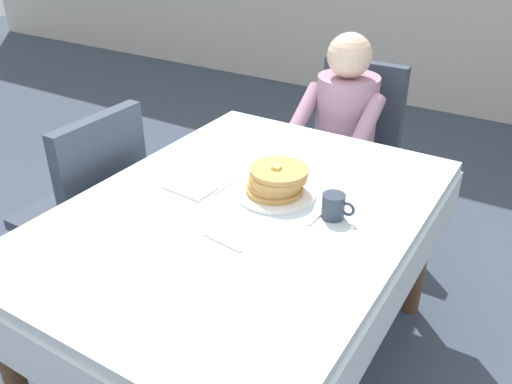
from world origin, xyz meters
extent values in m
plane|color=#3D4756|center=(0.00, 0.00, 0.00)|extent=(14.00, 14.00, 0.00)
cube|color=silver|center=(0.00, 0.00, 0.72)|extent=(1.10, 1.50, 0.04)
cube|color=silver|center=(0.00, 0.76, 0.61)|extent=(1.10, 0.01, 0.18)
cube|color=silver|center=(-0.56, 0.00, 0.61)|extent=(0.01, 1.50, 0.18)
cube|color=silver|center=(0.56, 0.00, 0.61)|extent=(0.01, 1.50, 0.18)
cylinder|color=brown|center=(-0.47, -0.67, 0.35)|extent=(0.07, 0.07, 0.70)
cylinder|color=brown|center=(-0.47, 0.67, 0.35)|extent=(0.07, 0.07, 0.70)
cylinder|color=brown|center=(0.47, 0.67, 0.35)|extent=(0.07, 0.07, 0.70)
cube|color=#384251|center=(-0.07, 1.07, 0.42)|extent=(0.44, 0.44, 0.05)
cube|color=#384251|center=(-0.07, 1.27, 0.69)|extent=(0.44, 0.06, 0.48)
cylinder|color=#2D2319|center=(0.11, 0.89, 0.20)|extent=(0.04, 0.04, 0.40)
cylinder|color=#2D2319|center=(-0.25, 0.89, 0.20)|extent=(0.04, 0.04, 0.40)
cylinder|color=#2D2319|center=(0.11, 1.25, 0.20)|extent=(0.04, 0.04, 0.40)
cylinder|color=#2D2319|center=(-0.25, 1.25, 0.20)|extent=(0.04, 0.04, 0.40)
cylinder|color=#B2849E|center=(-0.07, 1.05, 0.68)|extent=(0.30, 0.30, 0.46)
sphere|color=beige|center=(-0.07, 1.03, 1.02)|extent=(0.21, 0.21, 0.21)
cylinder|color=#B2849E|center=(0.09, 0.91, 0.75)|extent=(0.08, 0.29, 0.23)
cylinder|color=#B2849E|center=(-0.23, 0.91, 0.75)|extent=(0.08, 0.29, 0.23)
cylinder|color=#383D51|center=(0.01, 0.87, 0.23)|extent=(0.10, 0.10, 0.45)
cylinder|color=#383D51|center=(-0.15, 0.87, 0.23)|extent=(0.10, 0.10, 0.45)
cube|color=#384251|center=(-0.87, 0.00, 0.42)|extent=(0.44, 0.44, 0.05)
cube|color=#384251|center=(-0.67, 0.00, 0.69)|extent=(0.06, 0.44, 0.48)
cylinder|color=#2D2319|center=(-1.05, -0.18, 0.20)|extent=(0.04, 0.04, 0.40)
cylinder|color=#2D2319|center=(-1.05, 0.18, 0.20)|extent=(0.04, 0.04, 0.40)
cylinder|color=#2D2319|center=(-0.69, -0.18, 0.20)|extent=(0.04, 0.04, 0.40)
cylinder|color=#2D2319|center=(-0.69, 0.18, 0.20)|extent=(0.04, 0.04, 0.40)
cylinder|color=white|center=(0.05, 0.13, 0.75)|extent=(0.28, 0.28, 0.02)
cylinder|color=tan|center=(0.05, 0.13, 0.77)|extent=(0.20, 0.20, 0.02)
cylinder|color=tan|center=(0.04, 0.13, 0.78)|extent=(0.19, 0.19, 0.02)
cylinder|color=tan|center=(0.05, 0.13, 0.80)|extent=(0.18, 0.18, 0.02)
cylinder|color=tan|center=(0.06, 0.14, 0.82)|extent=(0.20, 0.20, 0.02)
cylinder|color=tan|center=(0.06, 0.14, 0.83)|extent=(0.20, 0.20, 0.02)
cube|color=#F4E072|center=(0.05, 0.13, 0.85)|extent=(0.03, 0.03, 0.01)
cylinder|color=#333D4C|center=(0.28, 0.10, 0.78)|extent=(0.08, 0.08, 0.08)
torus|color=#333D4C|center=(0.33, 0.10, 0.79)|extent=(0.05, 0.01, 0.05)
cube|color=silver|center=(-0.14, 0.11, 0.74)|extent=(0.02, 0.18, 0.00)
cube|color=silver|center=(0.24, 0.11, 0.74)|extent=(0.02, 0.20, 0.00)
cube|color=silver|center=(0.06, -0.21, 0.74)|extent=(0.15, 0.03, 0.00)
cube|color=white|center=(-0.23, 0.01, 0.74)|extent=(0.18, 0.13, 0.01)
camera|label=1|loc=(0.85, -1.30, 1.68)|focal=37.55mm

